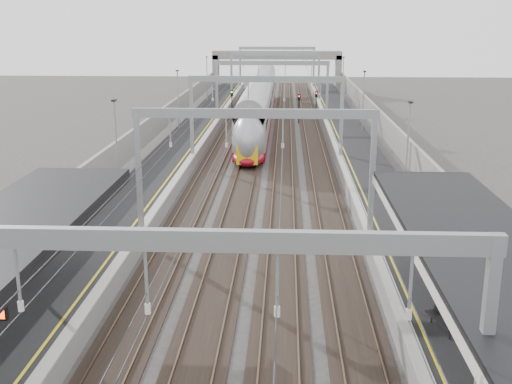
# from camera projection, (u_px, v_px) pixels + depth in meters

# --- Properties ---
(platform_left) EXTENTS (4.00, 120.00, 1.00)m
(platform_left) POSITION_uv_depth(u_px,v_px,m) (179.00, 152.00, 57.96)
(platform_left) COLOR black
(platform_left) RESTS_ON ground
(platform_right) EXTENTS (4.00, 120.00, 1.00)m
(platform_right) POSITION_uv_depth(u_px,v_px,m) (357.00, 154.00, 57.24)
(platform_right) COLOR black
(platform_right) RESTS_ON ground
(tracks) EXTENTS (11.40, 140.00, 0.20)m
(tracks) POSITION_uv_depth(u_px,v_px,m) (267.00, 158.00, 57.72)
(tracks) COLOR black
(tracks) RESTS_ON ground
(overhead_line) EXTENTS (13.00, 140.00, 6.60)m
(overhead_line) POSITION_uv_depth(u_px,v_px,m) (269.00, 83.00, 62.50)
(overhead_line) COLOR gray
(overhead_line) RESTS_ON platform_left
(overbridge) EXTENTS (22.00, 2.20, 6.90)m
(overbridge) POSITION_uv_depth(u_px,v_px,m) (277.00, 60.00, 109.38)
(overbridge) COLOR gray
(overbridge) RESTS_ON ground
(wall_left) EXTENTS (0.30, 120.00, 3.20)m
(wall_left) POSITION_uv_depth(u_px,v_px,m) (143.00, 140.00, 57.82)
(wall_left) COLOR gray
(wall_left) RESTS_ON ground
(wall_right) EXTENTS (0.30, 120.00, 3.20)m
(wall_right) POSITION_uv_depth(u_px,v_px,m) (393.00, 142.00, 56.80)
(wall_right) COLOR gray
(wall_right) RESTS_ON ground
(train) EXTENTS (2.83, 51.52, 4.47)m
(train) POSITION_uv_depth(u_px,v_px,m) (259.00, 107.00, 75.32)
(train) COLOR maroon
(train) RESTS_ON ground
(bench) EXTENTS (0.91, 1.76, 0.88)m
(bench) POSITION_uv_depth(u_px,v_px,m) (444.00, 317.00, 23.60)
(bench) COLOR black
(bench) RESTS_ON platform_right
(signal_green) EXTENTS (0.32, 0.32, 3.48)m
(signal_green) POSITION_uv_depth(u_px,v_px,m) (232.00, 99.00, 80.95)
(signal_green) COLOR black
(signal_green) RESTS_ON ground
(signal_red_near) EXTENTS (0.32, 0.32, 3.48)m
(signal_red_near) POSITION_uv_depth(u_px,v_px,m) (299.00, 103.00, 76.61)
(signal_red_near) COLOR black
(signal_red_near) RESTS_ON ground
(signal_red_far) EXTENTS (0.32, 0.32, 3.48)m
(signal_red_far) POSITION_uv_depth(u_px,v_px,m) (316.00, 100.00, 79.79)
(signal_red_far) COLOR black
(signal_red_far) RESTS_ON ground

